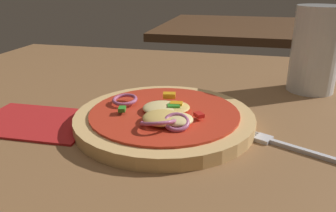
% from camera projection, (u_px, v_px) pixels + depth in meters
% --- Properties ---
extents(dining_table, '(1.15, 1.01, 0.03)m').
position_uv_depth(dining_table, '(196.00, 151.00, 0.41)').
color(dining_table, brown).
rests_on(dining_table, ground).
extents(pizza, '(0.24, 0.24, 0.04)m').
position_uv_depth(pizza, '(164.00, 118.00, 0.44)').
color(pizza, tan).
rests_on(pizza, dining_table).
extents(fork, '(0.18, 0.10, 0.01)m').
position_uv_depth(fork, '(297.00, 149.00, 0.38)').
color(fork, silver).
rests_on(fork, dining_table).
extents(beer_glass, '(0.08, 0.08, 0.14)m').
position_uv_depth(beer_glass, '(315.00, 55.00, 0.56)').
color(beer_glass, silver).
rests_on(beer_glass, dining_table).
extents(napkin, '(0.16, 0.11, 0.00)m').
position_uv_depth(napkin, '(36.00, 122.00, 0.45)').
color(napkin, '#B21E1E').
rests_on(napkin, dining_table).
extents(background_table, '(0.61, 0.66, 0.03)m').
position_uv_depth(background_table, '(235.00, 28.00, 1.41)').
color(background_table, '#4C301C').
rests_on(background_table, ground).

